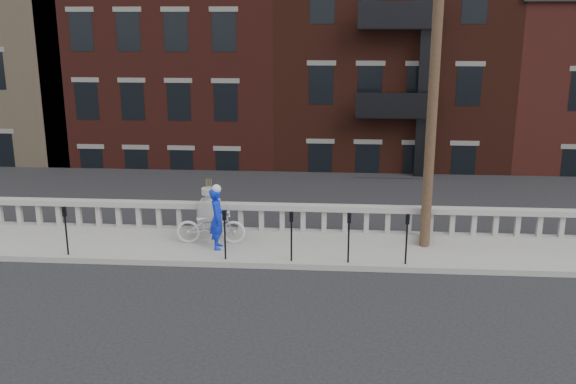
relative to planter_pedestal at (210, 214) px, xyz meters
name	(u,v)px	position (x,y,z in m)	size (l,w,h in m)	color
ground	(179,297)	(0.00, -3.95, -0.83)	(120.00, 120.00, 0.00)	black
sidewalk	(204,250)	(0.00, -0.95, -0.76)	(32.00, 2.20, 0.15)	gray
balustrade	(210,220)	(0.00, 0.00, -0.19)	(28.00, 0.34, 1.03)	gray
planter_pedestal	(210,214)	(0.00, 0.00, 0.00)	(0.55, 0.55, 1.76)	gray
lower_level	(283,86)	(0.56, 19.09, 1.80)	(80.00, 44.00, 20.80)	#605E59
utility_pole	(435,63)	(6.20, -0.35, 4.41)	(1.60, 0.28, 10.00)	#422D1E
parking_meter_a	(66,225)	(-3.58, -1.80, 0.17)	(0.10, 0.09, 1.36)	black
parking_meter_b	(225,229)	(0.75, -1.80, 0.17)	(0.10, 0.09, 1.36)	black
parking_meter_c	(291,231)	(2.52, -1.80, 0.17)	(0.10, 0.09, 1.36)	black
parking_meter_d	(349,232)	(4.02, -1.80, 0.17)	(0.10, 0.09, 1.36)	black
parking_meter_e	(407,233)	(5.52, -1.80, 0.17)	(0.10, 0.09, 1.36)	black
bicycle	(211,226)	(0.13, -0.57, -0.16)	(0.68, 1.96, 1.03)	silver
cyclist	(217,219)	(0.40, -0.97, 0.19)	(0.63, 0.41, 1.73)	#0D26CA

